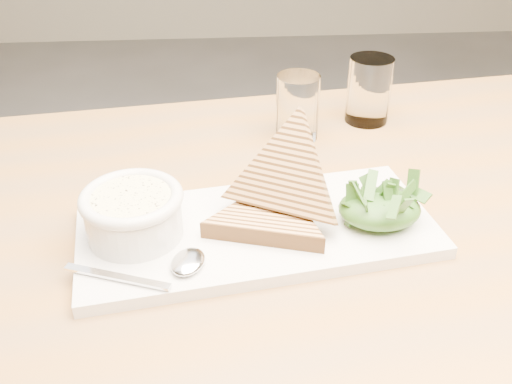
{
  "coord_description": "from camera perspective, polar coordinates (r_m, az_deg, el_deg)",
  "views": [
    {
      "loc": [
        -0.07,
        -0.75,
        1.19
      ],
      "look_at": [
        -0.03,
        -0.18,
        0.82
      ],
      "focal_mm": 40.0,
      "sensor_mm": 36.0,
      "label": 1
    }
  ],
  "objects": [
    {
      "name": "arugula_pile",
      "position": [
        0.69,
        12.33,
        -1.1
      ],
      "size": [
        0.11,
        0.1,
        0.05
      ],
      "primitive_type": null,
      "color": "#3D701E",
      "rests_on": "platter"
    },
    {
      "name": "spoon_bowl",
      "position": [
        0.63,
        -6.82,
        -6.93
      ],
      "size": [
        0.05,
        0.06,
        0.01
      ],
      "primitive_type": "ellipsoid",
      "rotation": [
        0.0,
        0.0,
        -0.35
      ],
      "color": "silver",
      "rests_on": "platter"
    },
    {
      "name": "platter",
      "position": [
        0.69,
        0.12,
        -3.82
      ],
      "size": [
        0.45,
        0.25,
        0.02
      ],
      "primitive_type": "cube",
      "rotation": [
        0.0,
        0.0,
        0.15
      ],
      "color": "white",
      "rests_on": "table_top"
    },
    {
      "name": "salad_base",
      "position": [
        0.7,
        12.25,
        -1.65
      ],
      "size": [
        0.1,
        0.08,
        0.04
      ],
      "primitive_type": "ellipsoid",
      "color": "#173713",
      "rests_on": "platter"
    },
    {
      "name": "sandwich_flat",
      "position": [
        0.68,
        1.25,
        -2.58
      ],
      "size": [
        0.21,
        0.21,
        0.02
      ],
      "primitive_type": null,
      "rotation": [
        0.0,
        0.0,
        -0.28
      ],
      "color": "tan",
      "rests_on": "platter"
    },
    {
      "name": "bowl_rim",
      "position": [
        0.66,
        -12.39,
        -0.57
      ],
      "size": [
        0.12,
        0.12,
        0.01
      ],
      "primitive_type": "torus",
      "color": "white",
      "rests_on": "soup_bowl"
    },
    {
      "name": "table_top",
      "position": [
        0.73,
        9.91,
        -4.81
      ],
      "size": [
        1.38,
        1.01,
        0.04
      ],
      "primitive_type": "cube",
      "rotation": [
        0.0,
        0.0,
        0.13
      ],
      "color": "olive",
      "rests_on": "ground"
    },
    {
      "name": "sandwich_lean",
      "position": [
        0.68,
        3.01,
        1.52
      ],
      "size": [
        0.23,
        0.23,
        0.19
      ],
      "primitive_type": null,
      "rotation": [
        0.99,
        0.0,
        -0.49
      ],
      "color": "tan",
      "rests_on": "sandwich_flat"
    },
    {
      "name": "table_leg_bl",
      "position": [
        1.32,
        -22.15,
        -8.94
      ],
      "size": [
        0.06,
        0.06,
        0.73
      ],
      "primitive_type": "cylinder",
      "color": "olive",
      "rests_on": "ground"
    },
    {
      "name": "spoon_handle",
      "position": [
        0.63,
        -13.73,
        -8.22
      ],
      "size": [
        0.12,
        0.05,
        0.0
      ],
      "primitive_type": "cube",
      "rotation": [
        0.0,
        0.0,
        -0.35
      ],
      "color": "silver",
      "rests_on": "platter"
    },
    {
      "name": "soup",
      "position": [
        0.66,
        -12.37,
        -0.71
      ],
      "size": [
        0.09,
        0.09,
        0.01
      ],
      "primitive_type": "cylinder",
      "color": "#F9EEA9",
      "rests_on": "soup_bowl"
    },
    {
      "name": "soup_bowl",
      "position": [
        0.67,
        -12.1,
        -2.63
      ],
      "size": [
        0.11,
        0.11,
        0.04
      ],
      "primitive_type": "cylinder",
      "color": "white",
      "rests_on": "platter"
    },
    {
      "name": "glass_near",
      "position": [
        0.9,
        4.18,
        8.45
      ],
      "size": [
        0.07,
        0.07,
        0.1
      ],
      "primitive_type": "cylinder",
      "color": "white",
      "rests_on": "table_top"
    },
    {
      "name": "glass_far",
      "position": [
        0.97,
        11.23,
        9.96
      ],
      "size": [
        0.07,
        0.07,
        0.11
      ],
      "primitive_type": "cylinder",
      "color": "white",
      "rests_on": "table_top"
    }
  ]
}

